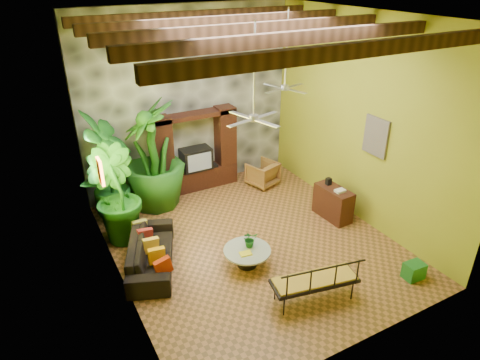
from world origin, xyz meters
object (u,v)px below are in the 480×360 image
ceiling_fan_front (254,108)px  tall_plant_b (114,196)px  ceiling_fan_back (285,79)px  sofa (151,252)px  side_console (333,203)px  wicker_armchair (263,174)px  tall_plant_a (109,168)px  tall_plant_c (153,156)px  iron_bench (317,280)px  coffee_table (247,255)px  entertainment_center (196,157)px  green_bin (414,271)px

ceiling_fan_front → tall_plant_b: size_ratio=0.81×
ceiling_fan_back → sofa: size_ratio=0.83×
sofa → side_console: size_ratio=2.17×
ceiling_fan_back → side_console: 3.33m
wicker_armchair → tall_plant_b: tall_plant_b is taller
tall_plant_a → tall_plant_c: tall_plant_c is taller
ceiling_fan_front → tall_plant_a: size_ratio=0.65×
tall_plant_a → iron_bench: size_ratio=1.64×
tall_plant_c → iron_bench: size_ratio=1.65×
ceiling_fan_front → wicker_armchair: 4.57m
sofa → wicker_armchair: size_ratio=2.87×
ceiling_fan_front → iron_bench: (0.31, -1.93, -2.87)m
sofa → coffee_table: sofa is taller
sofa → side_console: (4.70, -0.33, 0.09)m
tall_plant_a → tall_plant_c: bearing=9.0°
entertainment_center → green_bin: size_ratio=5.88×
tall_plant_b → side_console: (5.05, -1.67, -0.74)m
wicker_armchair → ceiling_fan_front: bearing=37.1°
side_console → tall_plant_b: bearing=158.8°
sofa → ceiling_fan_back: bearing=-55.0°
entertainment_center → tall_plant_b: (-2.65, -1.51, 0.19)m
tall_plant_c → wicker_armchair: bearing=-6.7°
sofa → side_console: 4.71m
entertainment_center → green_bin: bearing=-68.4°
entertainment_center → ceiling_fan_front: ceiling_fan_front is taller
ceiling_fan_front → tall_plant_a: (-2.32, 2.95, -1.96)m
coffee_table → side_console: bearing=13.1°
sofa → side_console: side_console is taller
ceiling_fan_front → wicker_armchair: ceiling_fan_front is taller
tall_plant_b → green_bin: (4.98, -4.37, -0.97)m
ceiling_fan_back → tall_plant_b: ceiling_fan_back is taller
tall_plant_c → entertainment_center: bearing=16.4°
ceiling_fan_front → tall_plant_c: bearing=110.1°
ceiling_fan_back → green_bin: size_ratio=4.56×
tall_plant_b → green_bin: tall_plant_b is taller
ceiling_fan_back → tall_plant_a: ceiling_fan_back is taller
wicker_armchair → coffee_table: (-2.27, -3.09, -0.10)m
iron_bench → tall_plant_a: bearing=129.3°
entertainment_center → side_console: 4.02m
wicker_armchair → sofa: bearing=9.6°
entertainment_center → ceiling_fan_back: 3.50m
coffee_table → side_console: 2.97m
entertainment_center → ceiling_fan_front: (-0.20, -3.54, 2.44)m
tall_plant_b → green_bin: size_ratio=5.64×
iron_bench → coffee_table: bearing=121.6°
ceiling_fan_back → tall_plant_a: size_ratio=0.65×
ceiling_fan_front → green_bin: 4.72m
ceiling_fan_front → coffee_table: ceiling_fan_front is taller
coffee_table → sofa: bearing=151.0°
green_bin → wicker_armchair: bearing=96.2°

